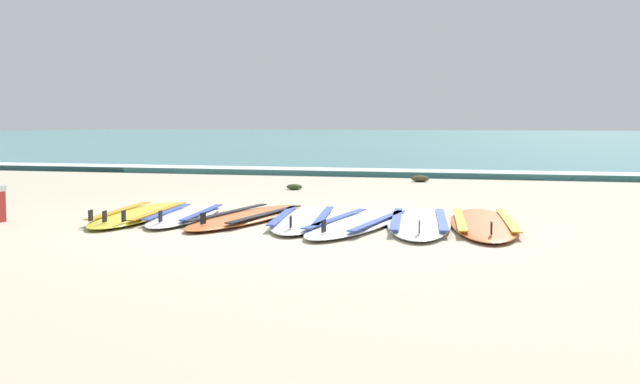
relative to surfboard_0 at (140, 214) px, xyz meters
name	(u,v)px	position (x,y,z in m)	size (l,w,h in m)	color
ground_plane	(291,229)	(1.86, -0.44, -0.04)	(80.00, 80.00, 0.00)	#C1B599
sea	(491,138)	(1.86, 36.68, 0.01)	(80.00, 60.00, 0.10)	teal
wave_foam_strip	(409,173)	(1.86, 7.14, 0.02)	(80.00, 0.92, 0.11)	white
surfboard_0	(140,214)	(0.00, 0.00, 0.00)	(0.93, 2.51, 0.18)	yellow
surfboard_1	(185,215)	(0.53, 0.02, 0.00)	(0.82, 2.17, 0.18)	white
surfboard_2	(248,217)	(1.21, 0.09, 0.00)	(0.87, 2.47, 0.18)	orange
surfboard_3	(303,219)	(1.84, 0.03, 0.00)	(0.95, 2.41, 0.18)	white
surfboard_4	(357,223)	(2.45, -0.13, 0.00)	(0.86, 2.50, 0.18)	white
surfboard_5	(419,223)	(3.04, 0.06, 0.00)	(0.97, 2.56, 0.18)	white
surfboard_6	(484,223)	(3.67, 0.18, 0.00)	(0.96, 2.65, 0.18)	orange
seaweed_clump_near_shoreline	(294,187)	(0.62, 3.77, 0.01)	(0.24, 0.19, 0.09)	#384723
seaweed_clump_mid_sand	(420,179)	(2.26, 5.82, 0.02)	(0.31, 0.25, 0.11)	#4C4228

